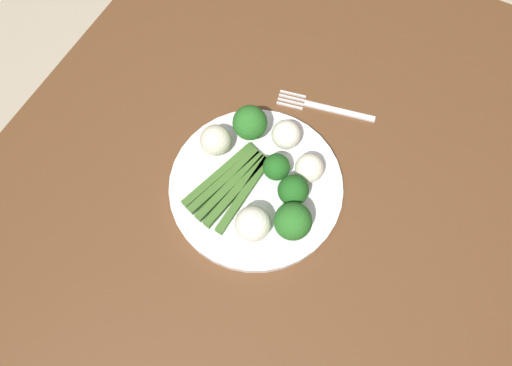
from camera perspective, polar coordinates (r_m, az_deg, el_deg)
The scene contains 13 objects.
ground_plane at distance 1.46m, azimuth -0.81°, elevation -15.31°, with size 6.00×6.00×0.02m, color #B7A88E.
dining_table at distance 0.80m, azimuth -1.44°, elevation -9.01°, with size 1.26×0.87×0.77m.
plate at distance 0.71m, azimuth 0.00°, elevation -0.39°, with size 0.27×0.27×0.01m, color white.
asparagus_bundle at distance 0.70m, azimuth -3.15°, elevation -0.28°, with size 0.15×0.09×0.01m.
broccoli_front_left at distance 0.71m, azimuth -0.76°, elevation 7.40°, with size 0.05×0.05×0.07m.
broccoli_left at distance 0.67m, azimuth 4.61°, elevation -0.93°, with size 0.05×0.05×0.06m.
broccoli_back_right at distance 0.65m, azimuth 4.57°, elevation -4.75°, with size 0.05×0.05×0.07m.
broccoli_right at distance 0.69m, azimuth 2.30°, elevation 2.07°, with size 0.04×0.04×0.05m.
cauliflower_edge at distance 0.70m, azimuth 6.62°, elevation 1.87°, with size 0.04×0.04×0.04m, color silver.
cauliflower_front at distance 0.66m, azimuth -0.37°, elevation -5.04°, with size 0.05×0.05×0.05m, color white.
cauliflower_outer_edge at distance 0.71m, azimuth -5.00°, elevation 5.28°, with size 0.05×0.05×0.05m, color beige.
cauliflower_near_fork at distance 0.72m, azimuth 3.76°, elevation 5.99°, with size 0.05×0.05×0.05m, color white.
fork at distance 0.79m, azimuth 8.43°, elevation 9.18°, with size 0.05×0.17×0.00m.
Camera 1 is at (-0.16, -0.11, 1.44)m, focal length 32.40 mm.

